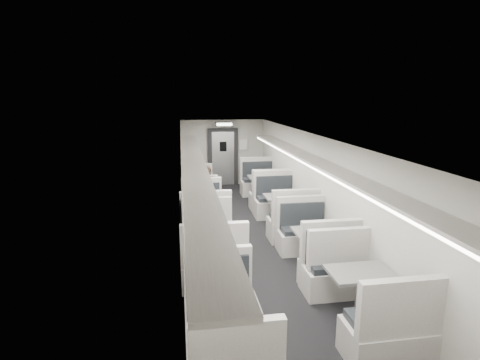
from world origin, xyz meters
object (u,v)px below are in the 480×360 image
object	(u,v)px
booth_left_a	(199,192)
vestibule_door	(223,157)
booth_right_d	(359,296)
booth_right_a	(264,189)
exit_sign	(224,124)
booth_left_d	(227,328)
booth_right_b	(284,211)
booth_left_c	(210,245)
passenger	(208,192)
booth_left_b	(204,217)
booth_right_c	(316,249)

from	to	relation	value
booth_left_a	vestibule_door	size ratio (longest dim) A/B	0.95
booth_right_d	booth_right_a	bearing A→B (deg)	90.00
booth_left_a	booth_right_a	xyz separation A→B (m)	(2.00, -0.14, 0.06)
booth_right_d	exit_sign	size ratio (longest dim) A/B	3.64
booth_left_d	booth_right_a	world-z (taller)	booth_right_a
booth_right_b	exit_sign	distance (m)	4.72
booth_left_a	booth_left_c	xyz separation A→B (m)	(0.00, -4.37, 0.05)
passenger	exit_sign	world-z (taller)	exit_sign
booth_right_b	exit_sign	world-z (taller)	exit_sign
booth_left_c	booth_left_d	xyz separation A→B (m)	(0.00, -2.63, -0.05)
vestibule_door	booth_left_b	bearing A→B (deg)	-101.82
booth_left_a	booth_left_b	xyz separation A→B (m)	(0.00, -2.55, 0.03)
booth_left_d	booth_right_d	size ratio (longest dim) A/B	0.89
booth_left_c	booth_left_a	bearing A→B (deg)	90.00
booth_left_c	booth_left_d	size ratio (longest dim) A/B	1.14
passenger	vestibule_door	xyz separation A→B (m)	(0.82, 3.63, 0.33)
booth_right_d	booth_left_d	bearing A→B (deg)	-168.20
booth_right_a	passenger	distance (m)	2.24
booth_right_c	booth_left_a	bearing A→B (deg)	112.57
booth_left_b	booth_right_b	xyz separation A→B (m)	(2.00, 0.07, 0.03)
booth_left_d	passenger	size ratio (longest dim) A/B	1.41
booth_left_d	booth_right_b	bearing A→B (deg)	66.10
booth_left_a	booth_left_c	size ratio (longest dim) A/B	0.87
booth_right_d	booth_left_c	bearing A→B (deg)	132.13
booth_left_b	exit_sign	world-z (taller)	exit_sign
passenger	booth_left_a	bearing A→B (deg)	109.28
booth_right_c	vestibule_door	world-z (taller)	vestibule_door
booth_left_b	booth_left_d	world-z (taller)	booth_left_b
booth_right_d	passenger	xyz separation A→B (m)	(-1.82, 5.17, 0.31)
booth_left_a	booth_left_c	distance (m)	4.37
passenger	vestibule_door	size ratio (longest dim) A/B	0.68
passenger	booth_left_c	bearing A→B (deg)	-81.35
vestibule_door	booth_right_a	bearing A→B (deg)	-67.03
booth_left_b	booth_right_b	world-z (taller)	booth_right_b
booth_right_d	passenger	size ratio (longest dim) A/B	1.58
booth_left_a	passenger	world-z (taller)	passenger
booth_left_c	exit_sign	size ratio (longest dim) A/B	3.70
booth_left_b	exit_sign	size ratio (longest dim) A/B	3.45
booth_left_c	booth_right_a	xyz separation A→B (m)	(2.00, 4.23, 0.00)
passenger	vestibule_door	bearing A→B (deg)	89.34
booth_right_a	booth_right_c	xyz separation A→B (m)	(0.00, -4.67, -0.02)
booth_right_b	booth_left_c	bearing A→B (deg)	-136.71
booth_left_a	booth_left_d	size ratio (longest dim) A/B	0.99
booth_left_d	passenger	distance (m)	5.60
booth_left_a	booth_right_c	bearing A→B (deg)	-67.43
booth_right_c	booth_right_d	size ratio (longest dim) A/B	0.96
booth_left_c	booth_right_b	xyz separation A→B (m)	(2.00, 1.88, 0.01)
booth_left_c	booth_right_c	xyz separation A→B (m)	(2.00, -0.45, -0.02)
booth_left_d	vestibule_door	distance (m)	9.30
booth_left_a	booth_right_d	size ratio (longest dim) A/B	0.88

